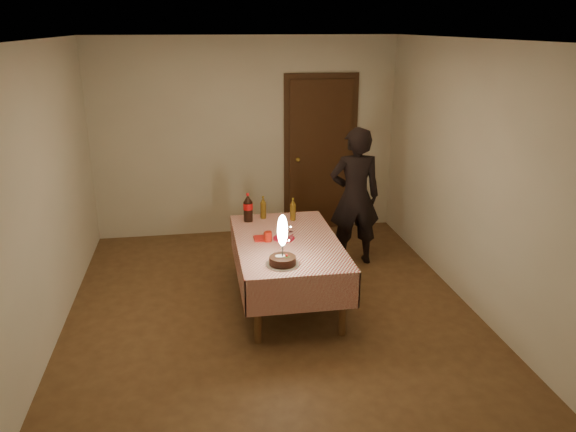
# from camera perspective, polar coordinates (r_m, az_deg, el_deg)

# --- Properties ---
(ground) EXTENTS (4.00, 4.50, 0.01)m
(ground) POSITION_cam_1_polar(r_m,az_deg,el_deg) (5.80, -1.81, -9.12)
(ground) COLOR brown
(ground) RESTS_ON ground
(room_shell) EXTENTS (4.04, 4.54, 2.62)m
(room_shell) POSITION_cam_1_polar(r_m,az_deg,el_deg) (5.31, -1.74, 7.27)
(room_shell) COLOR beige
(room_shell) RESTS_ON ground
(dining_table) EXTENTS (1.02, 1.72, 0.68)m
(dining_table) POSITION_cam_1_polar(r_m,az_deg,el_deg) (5.65, -0.08, -3.36)
(dining_table) COLOR brown
(dining_table) RESTS_ON ground
(birthday_cake) EXTENTS (0.30, 0.30, 0.47)m
(birthday_cake) POSITION_cam_1_polar(r_m,az_deg,el_deg) (5.00, -0.56, -3.55)
(birthday_cake) COLOR white
(birthday_cake) RESTS_ON dining_table
(red_plate) EXTENTS (0.22, 0.22, 0.01)m
(red_plate) POSITION_cam_1_polar(r_m,az_deg,el_deg) (5.65, -0.41, -2.29)
(red_plate) COLOR red
(red_plate) RESTS_ON dining_table
(red_cup) EXTENTS (0.08, 0.08, 0.10)m
(red_cup) POSITION_cam_1_polar(r_m,az_deg,el_deg) (5.57, -2.05, -2.10)
(red_cup) COLOR #AB190B
(red_cup) RESTS_ON dining_table
(clear_cup) EXTENTS (0.07, 0.07, 0.09)m
(clear_cup) POSITION_cam_1_polar(r_m,az_deg,el_deg) (5.61, 0.15, -2.02)
(clear_cup) COLOR white
(clear_cup) RESTS_ON dining_table
(napkin_stack) EXTENTS (0.15, 0.15, 0.02)m
(napkin_stack) POSITION_cam_1_polar(r_m,az_deg,el_deg) (5.64, -2.70, -2.28)
(napkin_stack) COLOR #B41A14
(napkin_stack) RESTS_ON dining_table
(cola_bottle) EXTENTS (0.10, 0.10, 0.32)m
(cola_bottle) POSITION_cam_1_polar(r_m,az_deg,el_deg) (6.12, -4.08, 0.84)
(cola_bottle) COLOR black
(cola_bottle) RESTS_ON dining_table
(amber_bottle_left) EXTENTS (0.06, 0.06, 0.26)m
(amber_bottle_left) POSITION_cam_1_polar(r_m,az_deg,el_deg) (6.22, -2.54, 0.82)
(amber_bottle_left) COLOR #5E4110
(amber_bottle_left) RESTS_ON dining_table
(amber_bottle_right) EXTENTS (0.06, 0.06, 0.26)m
(amber_bottle_right) POSITION_cam_1_polar(r_m,az_deg,el_deg) (6.15, 0.50, 0.63)
(amber_bottle_right) COLOR #5E4110
(amber_bottle_right) RESTS_ON dining_table
(photographer) EXTENTS (0.62, 0.46, 1.64)m
(photographer) POSITION_cam_1_polar(r_m,az_deg,el_deg) (6.58, 6.81, 1.99)
(photographer) COLOR black
(photographer) RESTS_ON ground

